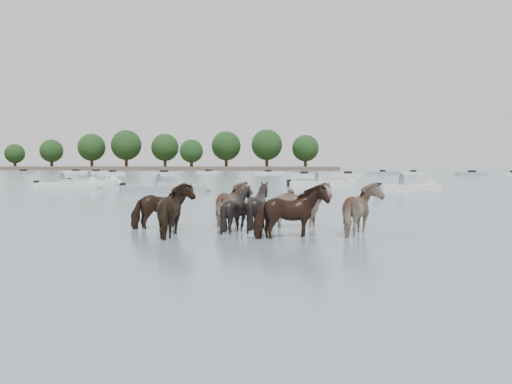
# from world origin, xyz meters

# --- Properties ---
(ground) EXTENTS (400.00, 400.00, 0.00)m
(ground) POSITION_xyz_m (0.00, 0.00, 0.00)
(ground) COLOR slate
(ground) RESTS_ON ground
(shoreline) EXTENTS (160.00, 30.00, 1.00)m
(shoreline) POSITION_xyz_m (-70.00, 150.00, 0.50)
(shoreline) COLOR #4C4233
(shoreline) RESTS_ON ground
(pony_herd) EXTENTS (7.86, 5.00, 1.67)m
(pony_herd) POSITION_xyz_m (2.28, 0.16, 0.61)
(pony_herd) COLOR black
(pony_herd) RESTS_ON ground
(swimming_pony) EXTENTS (0.72, 0.44, 0.44)m
(swimming_pony) POSITION_xyz_m (2.35, 19.07, 0.10)
(swimming_pony) COLOR black
(swimming_pony) RESTS_ON ground
(motorboat_a) EXTENTS (5.46, 2.59, 1.92)m
(motorboat_a) POSITION_xyz_m (-14.89, 25.72, 0.23)
(motorboat_a) COLOR silver
(motorboat_a) RESTS_ON ground
(motorboat_b) EXTENTS (6.43, 2.43, 1.92)m
(motorboat_b) POSITION_xyz_m (-5.66, 21.27, 0.22)
(motorboat_b) COLOR gray
(motorboat_b) RESTS_ON ground
(motorboat_c) EXTENTS (6.27, 2.99, 1.92)m
(motorboat_c) POSITION_xyz_m (5.18, 31.00, 0.22)
(motorboat_c) COLOR silver
(motorboat_c) RESTS_ON ground
(motorboat_d) EXTENTS (5.33, 3.54, 1.92)m
(motorboat_d) POSITION_xyz_m (11.08, 24.25, 0.23)
(motorboat_d) COLOR silver
(motorboat_d) RESTS_ON ground
(motorboat_f) EXTENTS (5.18, 1.86, 1.92)m
(motorboat_f) POSITION_xyz_m (-15.46, 32.04, 0.23)
(motorboat_f) COLOR silver
(motorboat_f) RESTS_ON ground
(distant_flotilla) EXTENTS (106.67, 25.54, 0.93)m
(distant_flotilla) POSITION_xyz_m (-0.02, 76.89, 0.26)
(distant_flotilla) COLOR gray
(distant_flotilla) RESTS_ON ground
(treeline) EXTENTS (146.29, 19.72, 12.59)m
(treeline) POSITION_xyz_m (-66.44, 150.95, 6.95)
(treeline) COLOR #382619
(treeline) RESTS_ON ground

